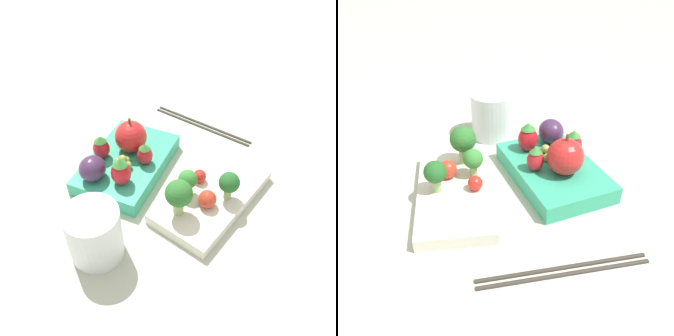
% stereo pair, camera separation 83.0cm
% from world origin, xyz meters
% --- Properties ---
extents(ground_plane, '(4.00, 4.00, 0.00)m').
position_xyz_m(ground_plane, '(0.00, 0.00, 0.00)').
color(ground_plane, '#ADB7A3').
extents(bento_box_savoury, '(0.22, 0.14, 0.02)m').
position_xyz_m(bento_box_savoury, '(-0.00, 0.08, 0.01)').
color(bento_box_savoury, silver).
rests_on(bento_box_savoury, ground_plane).
extents(bento_box_fruit, '(0.20, 0.14, 0.03)m').
position_xyz_m(bento_box_fruit, '(0.01, -0.08, 0.01)').
color(bento_box_fruit, '#33A87F').
rests_on(bento_box_fruit, ground_plane).
extents(broccoli_floret_0, '(0.03, 0.03, 0.05)m').
position_xyz_m(broccoli_floret_0, '(0.02, 0.04, 0.05)').
color(broccoli_floret_0, '#93B770').
rests_on(broccoli_floret_0, bento_box_savoury).
extents(broccoli_floret_1, '(0.03, 0.03, 0.05)m').
position_xyz_m(broccoli_floret_1, '(0.00, 0.10, 0.05)').
color(broccoli_floret_1, '#93B770').
rests_on(broccoli_floret_1, bento_box_savoury).
extents(broccoli_floret_2, '(0.04, 0.04, 0.06)m').
position_xyz_m(broccoli_floret_2, '(0.06, 0.05, 0.06)').
color(broccoli_floret_2, '#93B770').
rests_on(broccoli_floret_2, bento_box_savoury).
extents(cherry_tomato_0, '(0.03, 0.03, 0.03)m').
position_xyz_m(cherry_tomato_0, '(0.03, 0.08, 0.03)').
color(cherry_tomato_0, red).
rests_on(cherry_tomato_0, bento_box_savoury).
extents(cherry_tomato_1, '(0.02, 0.02, 0.02)m').
position_xyz_m(cherry_tomato_1, '(-0.01, 0.05, 0.03)').
color(cherry_tomato_1, red).
rests_on(cherry_tomato_1, bento_box_savoury).
extents(apple, '(0.06, 0.06, 0.06)m').
position_xyz_m(apple, '(-0.02, -0.09, 0.05)').
color(apple, red).
rests_on(apple, bento_box_fruit).
extents(strawberry_0, '(0.03, 0.03, 0.05)m').
position_xyz_m(strawberry_0, '(0.06, -0.06, 0.05)').
color(strawberry_0, red).
rests_on(strawberry_0, bento_box_fruit).
extents(strawberry_1, '(0.03, 0.03, 0.04)m').
position_xyz_m(strawberry_1, '(0.02, -0.12, 0.05)').
color(strawberry_1, red).
rests_on(strawberry_1, bento_box_fruit).
extents(strawberry_2, '(0.03, 0.03, 0.04)m').
position_xyz_m(strawberry_2, '(0.00, -0.05, 0.05)').
color(strawberry_2, red).
rests_on(strawberry_2, bento_box_fruit).
extents(plum, '(0.05, 0.04, 0.04)m').
position_xyz_m(plum, '(0.07, -0.10, 0.05)').
color(plum, '#42284C').
rests_on(plum, bento_box_fruit).
extents(grape_cluster, '(0.03, 0.03, 0.02)m').
position_xyz_m(grape_cluster, '(0.03, -0.08, 0.04)').
color(grape_cluster, '#8EA84C').
rests_on(grape_cluster, bento_box_fruit).
extents(drinking_cup, '(0.08, 0.08, 0.08)m').
position_xyz_m(drinking_cup, '(0.17, -0.03, 0.04)').
color(drinking_cup, silver).
rests_on(drinking_cup, ground_plane).
extents(chopsticks_pair, '(0.04, 0.21, 0.01)m').
position_xyz_m(chopsticks_pair, '(-0.17, -0.02, 0.00)').
color(chopsticks_pair, '#332D28').
rests_on(chopsticks_pair, ground_plane).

